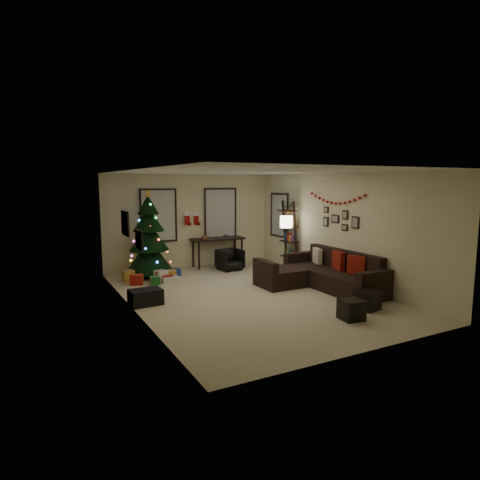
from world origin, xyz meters
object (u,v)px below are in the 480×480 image
object	(u,v)px
desk	(218,241)
desk_chair	(230,259)
sofa	(321,276)
christmas_tree	(149,240)
bookshelf	(290,237)

from	to	relation	value
desk	desk_chair	bearing A→B (deg)	-83.28
sofa	desk	bearing A→B (deg)	107.65
christmas_tree	bookshelf	size ratio (longest dim) A/B	1.19
sofa	desk	xyz separation A→B (m)	(-1.09, 3.43, 0.46)
christmas_tree	desk	size ratio (longest dim) A/B	1.50
desk	bookshelf	distance (m)	2.13
christmas_tree	bookshelf	distance (m)	3.86
bookshelf	desk	bearing A→B (deg)	137.22
sofa	bookshelf	world-z (taller)	bookshelf
sofa	desk_chair	world-z (taller)	sofa
desk_chair	bookshelf	xyz separation A→B (m)	(1.48, -0.79, 0.65)
christmas_tree	desk_chair	distance (m)	2.33
christmas_tree	desk	xyz separation A→B (m)	(2.14, 0.33, -0.22)
desk	desk_chair	size ratio (longest dim) A/B	2.58
desk_chair	bookshelf	bearing A→B (deg)	-31.47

